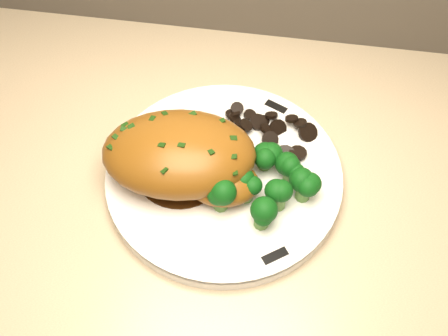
# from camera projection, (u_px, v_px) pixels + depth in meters

# --- Properties ---
(counter) EXTENTS (2.15, 0.71, 1.05)m
(counter) POSITION_uv_depth(u_px,v_px,m) (198.00, 316.00, 1.10)
(counter) COLOR #4C3D22
(counter) RESTS_ON ground
(plate) EXTENTS (0.34, 0.34, 0.02)m
(plate) POSITION_uv_depth(u_px,v_px,m) (224.00, 177.00, 0.72)
(plate) COLOR white
(plate) RESTS_ON counter
(rim_accent_0) EXTENTS (0.03, 0.02, 0.00)m
(rim_accent_0) POSITION_uv_depth(u_px,v_px,m) (276.00, 107.00, 0.78)
(rim_accent_0) COLOR black
(rim_accent_0) RESTS_ON plate
(rim_accent_1) EXTENTS (0.01, 0.03, 0.00)m
(rim_accent_1) POSITION_uv_depth(u_px,v_px,m) (122.00, 167.00, 0.72)
(rim_accent_1) COLOR black
(rim_accent_1) RESTS_ON plate
(rim_accent_2) EXTENTS (0.03, 0.03, 0.00)m
(rim_accent_2) POSITION_uv_depth(u_px,v_px,m) (275.00, 256.00, 0.65)
(rim_accent_2) COLOR black
(rim_accent_2) RESTS_ON plate
(gravy_pool) EXTENTS (0.12, 0.12, 0.00)m
(gravy_pool) POSITION_uv_depth(u_px,v_px,m) (181.00, 171.00, 0.72)
(gravy_pool) COLOR #311A09
(gravy_pool) RESTS_ON plate
(chicken_breast) EXTENTS (0.21, 0.15, 0.07)m
(chicken_breast) POSITION_uv_depth(u_px,v_px,m) (184.00, 157.00, 0.69)
(chicken_breast) COLOR brown
(chicken_breast) RESTS_ON plate
(mushroom_pile) EXTENTS (0.10, 0.08, 0.03)m
(mushroom_pile) POSITION_uv_depth(u_px,v_px,m) (267.00, 137.00, 0.74)
(mushroom_pile) COLOR black
(mushroom_pile) RESTS_ON plate
(broccoli_florets) EXTENTS (0.14, 0.11, 0.04)m
(broccoli_florets) POSITION_uv_depth(u_px,v_px,m) (258.00, 181.00, 0.68)
(broccoli_florets) COLOR #507F35
(broccoli_florets) RESTS_ON plate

